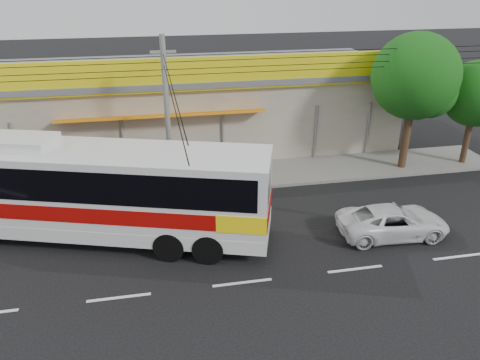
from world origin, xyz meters
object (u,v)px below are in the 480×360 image
object	(u,v)px
motorbike_dark	(92,186)
motorbike_red	(11,172)
white_car	(393,221)
utility_pole	(164,65)
tree_far	(478,96)
coach_bus	(101,187)
tree_near	(418,80)

from	to	relation	value
motorbike_dark	motorbike_red	bearing A→B (deg)	47.24
white_car	utility_pole	world-z (taller)	utility_pole
tree_far	utility_pole	bearing A→B (deg)	-178.59
coach_bus	motorbike_dark	bearing A→B (deg)	121.33
coach_bus	white_car	distance (m)	11.20
utility_pole	tree_far	xyz separation A→B (m)	(15.42, 0.38, -2.17)
coach_bus	utility_pole	size ratio (longest dim) A/B	0.39
motorbike_dark	utility_pole	size ratio (longest dim) A/B	0.05
tree_far	motorbike_red	bearing A→B (deg)	175.35
motorbike_dark	tree_far	distance (m)	19.20
motorbike_dark	utility_pole	bearing A→B (deg)	-98.30
motorbike_red	motorbike_dark	bearing A→B (deg)	-114.87
motorbike_dark	tree_near	size ratio (longest dim) A/B	0.26
motorbike_red	tree_near	bearing A→B (deg)	-88.50
utility_pole	tree_far	size ratio (longest dim) A/B	6.22
utility_pole	motorbike_red	bearing A→B (deg)	163.22
motorbike_red	utility_pole	bearing A→B (deg)	-99.90
coach_bus	tree_far	world-z (taller)	tree_far
white_car	tree_far	world-z (taller)	tree_far
motorbike_red	tree_near	size ratio (longest dim) A/B	0.30
white_car	tree_near	distance (m)	8.11
motorbike_red	coach_bus	bearing A→B (deg)	-133.95
motorbike_red	tree_far	distance (m)	23.12
white_car	utility_pole	distance (m)	11.17
motorbike_red	motorbike_dark	size ratio (longest dim) A/B	1.12
motorbike_red	white_car	xyz separation A→B (m)	(15.60, -7.72, -0.09)
motorbike_dark	white_car	distance (m)	12.87
white_car	tree_near	xyz separation A→B (m)	(3.80, 5.89, 4.07)
motorbike_dark	tree_far	xyz separation A→B (m)	(18.96, 0.55, 3.00)
motorbike_dark	tree_near	distance (m)	16.03
coach_bus	white_car	world-z (taller)	coach_bus
motorbike_red	tree_near	xyz separation A→B (m)	(19.40, -1.83, 3.98)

